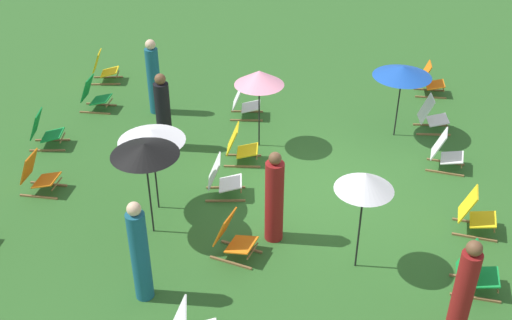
{
  "coord_description": "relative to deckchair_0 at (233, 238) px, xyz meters",
  "views": [
    {
      "loc": [
        -9.99,
        -0.14,
        6.9
      ],
      "look_at": [
        0.0,
        1.2,
        0.5
      ],
      "focal_mm": 43.08,
      "sensor_mm": 36.0,
      "label": 1
    }
  ],
  "objects": [
    {
      "name": "umbrella_1",
      "position": [
        4.46,
        -2.91,
        1.18
      ],
      "size": [
        1.25,
        1.25,
        1.66
      ],
      "color": "black",
      "rests_on": "ground"
    },
    {
      "name": "ground_plane",
      "position": [
        2.23,
        -1.29,
        -0.37
      ],
      "size": [
        40.0,
        40.0,
        0.0
      ],
      "primitive_type": "plane",
      "color": "#2D6026"
    },
    {
      "name": "deckchair_6",
      "position": [
        2.91,
        0.34,
        0.0
      ],
      "size": [
        0.54,
        0.8,
        0.83
      ],
      "rotation": [
        0.0,
        0.0,
        0.09
      ],
      "color": "olive",
      "rests_on": "ground"
    },
    {
      "name": "deckchair_3",
      "position": [
        3.23,
        -3.82,
        0.0
      ],
      "size": [
        0.6,
        0.83,
        0.83
      ],
      "rotation": [
        0.0,
        0.0,
        -0.17
      ],
      "color": "olive",
      "rests_on": "ground"
    },
    {
      "name": "deckchair_12",
      "position": [
        4.87,
        0.54,
        0.0
      ],
      "size": [
        0.56,
        0.81,
        0.83
      ],
      "rotation": [
        0.0,
        0.0,
        0.11
      ],
      "color": "olive",
      "rests_on": "ground"
    },
    {
      "name": "deckchair_11",
      "position": [
        4.78,
        -3.72,
        0.0
      ],
      "size": [
        0.53,
        0.8,
        0.83
      ],
      "rotation": [
        0.0,
        0.0,
        0.08
      ],
      "color": "olive",
      "rests_on": "ground"
    },
    {
      "name": "deckchair_15",
      "position": [
        1.21,
        -4.08,
        0.0
      ],
      "size": [
        0.59,
        0.82,
        0.83
      ],
      "rotation": [
        0.0,
        0.0,
        -0.15
      ],
      "color": "olive",
      "rests_on": "ground"
    },
    {
      "name": "person_2",
      "position": [
        -1.35,
        -3.42,
        0.49
      ],
      "size": [
        0.3,
        0.3,
        1.79
      ],
      "rotation": [
        0.0,
        0.0,
        0.05
      ],
      "color": "maroon",
      "rests_on": "ground"
    },
    {
      "name": "deckchair_1",
      "position": [
        1.34,
        4.01,
        0.0
      ],
      "size": [
        0.49,
        0.77,
        0.83
      ],
      "rotation": [
        0.0,
        0.0,
        -0.02
      ],
      "color": "olive",
      "rests_on": "ground"
    },
    {
      "name": "deckchair_10",
      "position": [
        6.31,
        4.47,
        0.0
      ],
      "size": [
        0.6,
        0.83,
        0.83
      ],
      "rotation": [
        0.0,
        0.0,
        0.17
      ],
      "color": "olive",
      "rests_on": "ground"
    },
    {
      "name": "person_4",
      "position": [
        0.55,
        -0.62,
        0.45
      ],
      "size": [
        0.45,
        0.45,
        1.74
      ],
      "rotation": [
        0.0,
        0.0,
        2.26
      ],
      "color": "maroon",
      "rests_on": "ground"
    },
    {
      "name": "person_3",
      "position": [
        3.28,
        2.02,
        0.45
      ],
      "size": [
        0.37,
        0.37,
        1.72
      ],
      "rotation": [
        0.0,
        0.0,
        1.4
      ],
      "color": "black",
      "rests_on": "ground"
    },
    {
      "name": "deckchair_13",
      "position": [
        2.97,
        4.59,
        0.0
      ],
      "size": [
        0.59,
        0.82,
        0.83
      ],
      "rotation": [
        0.0,
        0.0,
        0.16
      ],
      "color": "olive",
      "rests_on": "ground"
    },
    {
      "name": "umbrella_3",
      "position": [
        0.44,
        1.5,
        1.32
      ],
      "size": [
        1.14,
        1.14,
        1.8
      ],
      "color": "black",
      "rests_on": "ground"
    },
    {
      "name": "umbrella_4",
      "position": [
        0.0,
        -2.04,
        1.31
      ],
      "size": [
        0.92,
        0.92,
        1.84
      ],
      "color": "black",
      "rests_on": "ground"
    },
    {
      "name": "deckchair_0",
      "position": [
        0.0,
        0.0,
        0.0
      ],
      "size": [
        0.66,
        0.86,
        0.83
      ],
      "rotation": [
        0.0,
        0.0,
        -0.27
      ],
      "color": "olive",
      "rests_on": "ground"
    },
    {
      "name": "deckchair_9",
      "position": [
        1.68,
        0.48,
        0.0
      ],
      "size": [
        0.59,
        0.82,
        0.83
      ],
      "rotation": [
        0.0,
        0.0,
        0.16
      ],
      "color": "olive",
      "rests_on": "ground"
    },
    {
      "name": "person_1",
      "position": [
        4.85,
        2.66,
        0.5
      ],
      "size": [
        0.4,
        0.4,
        1.82
      ],
      "rotation": [
        0.0,
        0.0,
        5.13
      ],
      "color": "#195972",
      "rests_on": "ground"
    },
    {
      "name": "deckchair_14",
      "position": [
        6.67,
        -3.87,
        0.0
      ],
      "size": [
        0.48,
        0.76,
        0.83
      ],
      "rotation": [
        0.0,
        0.0,
        -0.0
      ],
      "color": "olive",
      "rests_on": "ground"
    },
    {
      "name": "deckchair_4",
      "position": [
        4.77,
        4.15,
        0.0
      ],
      "size": [
        0.48,
        0.76,
        0.83
      ],
      "rotation": [
        0.0,
        0.0,
        -0.0
      ],
      "color": "olive",
      "rests_on": "ground"
    },
    {
      "name": "umbrella_2",
      "position": [
        1.13,
        1.6,
        1.18
      ],
      "size": [
        1.19,
        1.19,
        1.66
      ],
      "color": "black",
      "rests_on": "ground"
    },
    {
      "name": "umbrella_0",
      "position": [
        3.62,
        0.03,
        1.23
      ],
      "size": [
        1.04,
        1.04,
        1.76
      ],
      "color": "black",
      "rests_on": "ground"
    },
    {
      "name": "deckchair_2",
      "position": [
        -0.29,
        -3.85,
        0.0
      ],
      "size": [
        0.55,
        0.81,
        0.83
      ],
      "rotation": [
        0.0,
        0.0,
        -0.11
      ],
      "color": "olive",
      "rests_on": "ground"
    },
    {
      "name": "person_0",
      "position": [
        -1.12,
        1.2,
        0.49
      ],
      "size": [
        0.39,
        0.39,
        1.79
      ],
      "rotation": [
        0.0,
        0.0,
        2.12
      ],
      "color": "#195972",
      "rests_on": "ground"
    }
  ]
}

